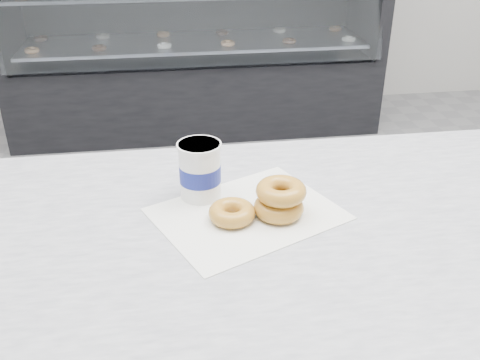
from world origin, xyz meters
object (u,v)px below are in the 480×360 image
object	(u,v)px
donut_stack	(280,199)
coffee_cup	(200,170)
display_case	(195,55)
donut_single	(232,213)

from	to	relation	value
donut_stack	coffee_cup	bearing A→B (deg)	146.86
display_case	donut_stack	size ratio (longest dim) A/B	17.65
donut_single	coffee_cup	world-z (taller)	coffee_cup
display_case	donut_single	xyz separation A→B (m)	(-0.10, -2.69, 0.43)
donut_single	display_case	bearing A→B (deg)	87.81
donut_single	donut_stack	xyz separation A→B (m)	(0.09, 0.01, 0.02)
donut_single	donut_stack	bearing A→B (deg)	3.52
coffee_cup	donut_single	bearing A→B (deg)	-56.04
donut_single	donut_stack	size ratio (longest dim) A/B	0.67
display_case	donut_stack	xyz separation A→B (m)	(-0.01, -2.68, 0.44)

